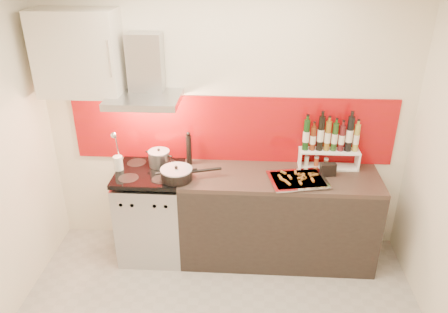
# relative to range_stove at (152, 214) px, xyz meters

# --- Properties ---
(back_wall) EXTENTS (3.40, 0.02, 2.60)m
(back_wall) POSITION_rel_range_stove_xyz_m (0.70, 0.30, 0.86)
(back_wall) COLOR silver
(back_wall) RESTS_ON ground
(backsplash) EXTENTS (3.00, 0.02, 0.64)m
(backsplash) POSITION_rel_range_stove_xyz_m (0.75, 0.29, 0.78)
(backsplash) COLOR #9F0811
(backsplash) RESTS_ON back_wall
(range_stove) EXTENTS (0.60, 0.60, 0.91)m
(range_stove) POSITION_rel_range_stove_xyz_m (0.00, 0.00, 0.00)
(range_stove) COLOR #B7B7BA
(range_stove) RESTS_ON ground
(counter) EXTENTS (1.80, 0.60, 0.90)m
(counter) POSITION_rel_range_stove_xyz_m (1.20, 0.00, 0.01)
(counter) COLOR black
(counter) RESTS_ON ground
(range_hood) EXTENTS (0.62, 0.50, 0.61)m
(range_hood) POSITION_rel_range_stove_xyz_m (0.00, 0.14, 1.30)
(range_hood) COLOR #B7B7BA
(range_hood) RESTS_ON back_wall
(upper_cabinet) EXTENTS (0.70, 0.35, 0.72)m
(upper_cabinet) POSITION_rel_range_stove_xyz_m (-0.55, 0.13, 1.51)
(upper_cabinet) COLOR beige
(upper_cabinet) RESTS_ON back_wall
(stock_pot) EXTENTS (0.20, 0.20, 0.17)m
(stock_pot) POSITION_rel_range_stove_xyz_m (0.08, 0.12, 0.54)
(stock_pot) COLOR #B7B7BA
(stock_pot) RESTS_ON range_stove
(saute_pan) EXTENTS (0.53, 0.28, 0.13)m
(saute_pan) POSITION_rel_range_stove_xyz_m (0.29, -0.13, 0.52)
(saute_pan) COLOR black
(saute_pan) RESTS_ON range_stove
(utensil_jar) EXTENTS (0.09, 0.13, 0.41)m
(utensil_jar) POSITION_rel_range_stove_xyz_m (-0.28, 0.00, 0.58)
(utensil_jar) COLOR silver
(utensil_jar) RESTS_ON range_stove
(pepper_mill) EXTENTS (0.05, 0.05, 0.33)m
(pepper_mill) POSITION_rel_range_stove_xyz_m (0.35, 0.18, 0.62)
(pepper_mill) COLOR black
(pepper_mill) RESTS_ON counter
(step_shelf) EXTENTS (0.55, 0.15, 0.51)m
(step_shelf) POSITION_rel_range_stove_xyz_m (1.65, 0.19, 0.70)
(step_shelf) COLOR white
(step_shelf) RESTS_ON counter
(caddy_box) EXTENTS (0.15, 0.08, 0.12)m
(caddy_box) POSITION_rel_range_stove_xyz_m (1.62, 0.03, 0.52)
(caddy_box) COLOR black
(caddy_box) RESTS_ON counter
(baking_tray) EXTENTS (0.56, 0.47, 0.03)m
(baking_tray) POSITION_rel_range_stove_xyz_m (1.35, -0.09, 0.47)
(baking_tray) COLOR silver
(baking_tray) RESTS_ON counter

